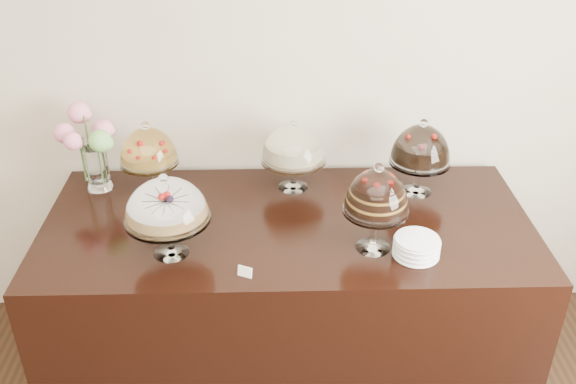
{
  "coord_description": "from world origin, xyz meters",
  "views": [
    {
      "loc": [
        0.14,
        0.02,
        2.47
      ],
      "look_at": [
        0.21,
        2.4,
        1.08
      ],
      "focal_mm": 40.0,
      "sensor_mm": 36.0,
      "label": 1
    }
  ],
  "objects_px": {
    "cake_stand_cheesecake": "(293,146)",
    "cake_stand_dark_choco": "(421,148)",
    "display_counter": "(288,298)",
    "cake_stand_fruit_tart": "(148,149)",
    "flower_vase": "(90,143)",
    "cake_stand_choco_layer": "(377,195)",
    "cake_stand_sugar_sponge": "(166,204)",
    "plate_stack": "(416,247)"
  },
  "relations": [
    {
      "from": "cake_stand_sugar_sponge",
      "to": "flower_vase",
      "type": "xyz_separation_m",
      "value": [
        -0.43,
        0.56,
        0.01
      ]
    },
    {
      "from": "cake_stand_sugar_sponge",
      "to": "cake_stand_dark_choco",
      "type": "relative_size",
      "value": 0.98
    },
    {
      "from": "cake_stand_fruit_tart",
      "to": "cake_stand_choco_layer",
      "type": "bearing_deg",
      "value": -26.15
    },
    {
      "from": "cake_stand_sugar_sponge",
      "to": "cake_stand_fruit_tart",
      "type": "distance_m",
      "value": 0.53
    },
    {
      "from": "plate_stack",
      "to": "cake_stand_sugar_sponge",
      "type": "bearing_deg",
      "value": 177.33
    },
    {
      "from": "display_counter",
      "to": "cake_stand_dark_choco",
      "type": "distance_m",
      "value": 0.97
    },
    {
      "from": "display_counter",
      "to": "flower_vase",
      "type": "height_order",
      "value": "flower_vase"
    },
    {
      "from": "flower_vase",
      "to": "plate_stack",
      "type": "height_order",
      "value": "flower_vase"
    },
    {
      "from": "cake_stand_cheesecake",
      "to": "plate_stack",
      "type": "xyz_separation_m",
      "value": [
        0.49,
        -0.59,
        -0.18
      ]
    },
    {
      "from": "cake_stand_dark_choco",
      "to": "cake_stand_choco_layer",
      "type": "bearing_deg",
      "value": -120.81
    },
    {
      "from": "flower_vase",
      "to": "plate_stack",
      "type": "xyz_separation_m",
      "value": [
        1.45,
        -0.61,
        -0.2
      ]
    },
    {
      "from": "cake_stand_sugar_sponge",
      "to": "display_counter",
      "type": "bearing_deg",
      "value": 25.15
    },
    {
      "from": "cake_stand_cheesecake",
      "to": "plate_stack",
      "type": "bearing_deg",
      "value": -50.26
    },
    {
      "from": "cake_stand_cheesecake",
      "to": "plate_stack",
      "type": "distance_m",
      "value": 0.79
    },
    {
      "from": "cake_stand_sugar_sponge",
      "to": "cake_stand_choco_layer",
      "type": "height_order",
      "value": "cake_stand_choco_layer"
    },
    {
      "from": "cake_stand_sugar_sponge",
      "to": "plate_stack",
      "type": "relative_size",
      "value": 1.99
    },
    {
      "from": "cake_stand_sugar_sponge",
      "to": "cake_stand_cheesecake",
      "type": "bearing_deg",
      "value": 45.66
    },
    {
      "from": "cake_stand_dark_choco",
      "to": "flower_vase",
      "type": "bearing_deg",
      "value": 177.18
    },
    {
      "from": "cake_stand_fruit_tart",
      "to": "flower_vase",
      "type": "distance_m",
      "value": 0.29
    },
    {
      "from": "plate_stack",
      "to": "cake_stand_fruit_tart",
      "type": "bearing_deg",
      "value": 154.67
    },
    {
      "from": "cake_stand_sugar_sponge",
      "to": "cake_stand_cheesecake",
      "type": "height_order",
      "value": "cake_stand_sugar_sponge"
    },
    {
      "from": "cake_stand_sugar_sponge",
      "to": "cake_stand_cheesecake",
      "type": "relative_size",
      "value": 1.04
    },
    {
      "from": "cake_stand_sugar_sponge",
      "to": "plate_stack",
      "type": "distance_m",
      "value": 1.04
    },
    {
      "from": "display_counter",
      "to": "cake_stand_cheesecake",
      "type": "bearing_deg",
      "value": 83.48
    },
    {
      "from": "cake_stand_sugar_sponge",
      "to": "cake_stand_fruit_tart",
      "type": "xyz_separation_m",
      "value": [
        -0.15,
        0.51,
        -0.01
      ]
    },
    {
      "from": "display_counter",
      "to": "cake_stand_fruit_tart",
      "type": "distance_m",
      "value": 0.98
    },
    {
      "from": "flower_vase",
      "to": "plate_stack",
      "type": "bearing_deg",
      "value": -22.69
    },
    {
      "from": "flower_vase",
      "to": "plate_stack",
      "type": "distance_m",
      "value": 1.59
    },
    {
      "from": "flower_vase",
      "to": "cake_stand_cheesecake",
      "type": "bearing_deg",
      "value": -1.11
    },
    {
      "from": "cake_stand_choco_layer",
      "to": "flower_vase",
      "type": "distance_m",
      "value": 1.39
    },
    {
      "from": "cake_stand_cheesecake",
      "to": "cake_stand_dark_choco",
      "type": "relative_size",
      "value": 0.95
    },
    {
      "from": "cake_stand_choco_layer",
      "to": "plate_stack",
      "type": "distance_m",
      "value": 0.28
    },
    {
      "from": "cake_stand_choco_layer",
      "to": "cake_stand_sugar_sponge",
      "type": "bearing_deg",
      "value": -178.97
    },
    {
      "from": "cake_stand_choco_layer",
      "to": "cake_stand_dark_choco",
      "type": "bearing_deg",
      "value": 59.19
    },
    {
      "from": "display_counter",
      "to": "plate_stack",
      "type": "bearing_deg",
      "value": -28.02
    },
    {
      "from": "display_counter",
      "to": "cake_stand_cheesecake",
      "type": "xyz_separation_m",
      "value": [
        0.04,
        0.31,
        0.67
      ]
    },
    {
      "from": "cake_stand_cheesecake",
      "to": "cake_stand_dark_choco",
      "type": "bearing_deg",
      "value": -5.55
    },
    {
      "from": "cake_stand_dark_choco",
      "to": "cake_stand_fruit_tart",
      "type": "xyz_separation_m",
      "value": [
        -1.28,
        0.02,
        -0.0
      ]
    },
    {
      "from": "cake_stand_sugar_sponge",
      "to": "flower_vase",
      "type": "relative_size",
      "value": 0.9
    },
    {
      "from": "cake_stand_cheesecake",
      "to": "display_counter",
      "type": "bearing_deg",
      "value": -96.52
    },
    {
      "from": "display_counter",
      "to": "cake_stand_fruit_tart",
      "type": "bearing_deg",
      "value": 156.94
    },
    {
      "from": "display_counter",
      "to": "cake_stand_dark_choco",
      "type": "xyz_separation_m",
      "value": [
        0.63,
        0.25,
        0.69
      ]
    }
  ]
}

